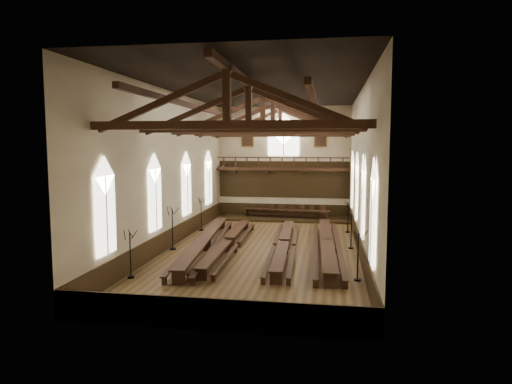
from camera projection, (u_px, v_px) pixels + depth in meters
ground at (263, 249)px, 28.97m from camera, size 26.00×26.00×0.00m
room_walls at (263, 147)px, 28.30m from camera, size 26.00×26.00×26.00m
wainscot_band at (263, 240)px, 28.91m from camera, size 12.00×26.00×1.20m
side_windows at (263, 190)px, 28.58m from camera, size 11.85×19.80×4.50m
end_window at (284, 137)px, 40.88m from camera, size 2.80×0.12×3.80m
minstrels_gallery at (283, 175)px, 40.99m from camera, size 11.80×1.24×3.70m
portraits at (283, 139)px, 40.89m from camera, size 7.75×0.09×1.45m
roof_trusses at (263, 118)px, 28.11m from camera, size 11.70×25.70×2.80m
refectory_row_a at (204, 241)px, 28.53m from camera, size 2.37×15.11×0.81m
refectory_row_b at (228, 242)px, 28.68m from camera, size 1.62×14.09×0.71m
refectory_row_c at (284, 243)px, 28.18m from camera, size 1.76×14.25×0.73m
refectory_row_d at (327, 242)px, 28.06m from camera, size 1.90×15.14×0.82m
dais at (286, 219)px, 40.09m from camera, size 11.40×3.05×0.20m
high_table at (286, 211)px, 40.02m from camera, size 7.80×1.84×0.73m
high_chairs at (287, 210)px, 40.77m from camera, size 6.82×0.53×1.07m
candelabrum_left_near at (131, 263)px, 22.58m from camera, size 0.70×0.73×2.43m
candelabrum_left_mid at (173, 237)px, 28.62m from camera, size 0.78×0.84×2.74m
candelabrum_left_far at (201, 221)px, 35.00m from camera, size 0.77×0.75×2.58m
candelabrum_right_near at (358, 266)px, 22.13m from camera, size 0.69×0.76×2.48m
candelabrum_right_mid at (351, 237)px, 28.97m from camera, size 0.66×0.72×2.36m
candelabrum_right_far at (348, 223)px, 34.28m from camera, size 0.71×0.72×2.40m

